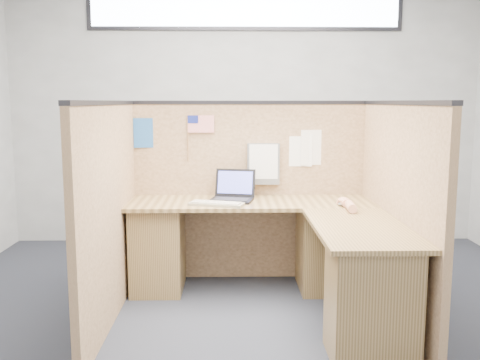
{
  "coord_description": "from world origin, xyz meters",
  "views": [
    {
      "loc": [
        -0.17,
        -3.53,
        1.52
      ],
      "look_at": [
        -0.09,
        0.5,
        0.93
      ],
      "focal_mm": 40.0,
      "sensor_mm": 36.0,
      "label": 1
    }
  ],
  "objects_px": {
    "laptop": "(231,193)",
    "keyboard": "(216,204)",
    "mouse": "(343,203)",
    "l_desk": "(277,256)"
  },
  "relations": [
    {
      "from": "l_desk",
      "to": "laptop",
      "type": "bearing_deg",
      "value": 126.14
    },
    {
      "from": "l_desk",
      "to": "keyboard",
      "type": "relative_size",
      "value": 4.41
    },
    {
      "from": "laptop",
      "to": "l_desk",
      "type": "bearing_deg",
      "value": -41.5
    },
    {
      "from": "laptop",
      "to": "mouse",
      "type": "xyz_separation_m",
      "value": [
        0.86,
        -0.27,
        -0.04
      ]
    },
    {
      "from": "laptop",
      "to": "keyboard",
      "type": "height_order",
      "value": "laptop"
    },
    {
      "from": "l_desk",
      "to": "laptop",
      "type": "relative_size",
      "value": 5.12
    },
    {
      "from": "laptop",
      "to": "mouse",
      "type": "relative_size",
      "value": 3.85
    },
    {
      "from": "mouse",
      "to": "keyboard",
      "type": "bearing_deg",
      "value": 178.34
    },
    {
      "from": "l_desk",
      "to": "mouse",
      "type": "relative_size",
      "value": 19.7
    },
    {
      "from": "l_desk",
      "to": "laptop",
      "type": "xyz_separation_m",
      "value": [
        -0.34,
        0.46,
        0.4
      ]
    }
  ]
}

